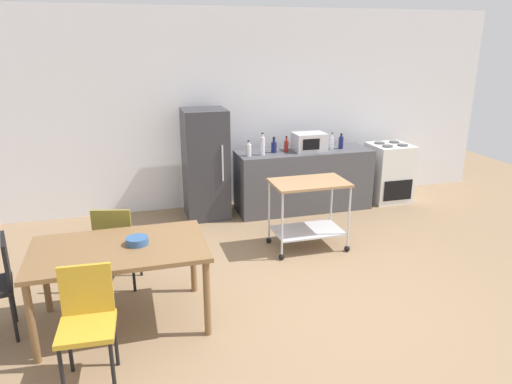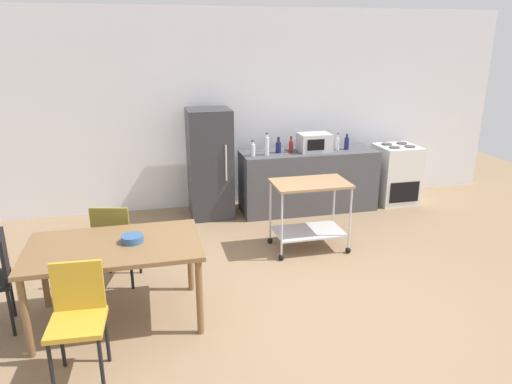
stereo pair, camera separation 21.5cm
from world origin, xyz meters
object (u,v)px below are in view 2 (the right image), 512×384
object	(u,v)px
bottle_hot_sauce	(278,147)
refrigerator	(210,164)
bottle_vinegar	(253,150)
microwave	(314,142)
chair_mustard	(78,314)
stove_oven	(396,174)
dining_table	(115,253)
bottle_soda	(267,146)
chair_olive	(115,238)
bottle_soy_sauce	(347,143)
bottle_sesame_oil	(337,143)
fruit_bowl	(132,239)
bottle_wine	(291,146)
kitchen_cart	(310,204)

from	to	relation	value
bottle_hot_sauce	refrigerator	bearing A→B (deg)	174.73
bottle_vinegar	microwave	xyz separation A→B (m)	(0.94, 0.08, 0.04)
chair_mustard	stove_oven	distance (m)	5.36
refrigerator	stove_oven	bearing A→B (deg)	-1.60
bottle_hot_sauce	dining_table	bearing A→B (deg)	-132.28
bottle_vinegar	microwave	distance (m)	0.95
bottle_soda	microwave	distance (m)	0.74
chair_olive	bottle_soda	distance (m)	2.65
dining_table	bottle_soy_sauce	world-z (taller)	bottle_soy_sauce
bottle_vinegar	bottle_hot_sauce	size ratio (longest dim) A/B	0.96
bottle_vinegar	bottle_hot_sauce	xyz separation A→B (m)	(0.40, 0.10, -0.00)
chair_olive	bottle_sesame_oil	size ratio (longest dim) A/B	3.63
stove_oven	bottle_hot_sauce	size ratio (longest dim) A/B	4.06
bottle_soy_sauce	fruit_bowl	distance (m)	3.89
fruit_bowl	stove_oven	bearing A→B (deg)	31.39
bottle_soda	bottle_soy_sauce	size ratio (longest dim) A/B	1.38
chair_olive	fruit_bowl	size ratio (longest dim) A/B	4.57
microwave	bottle_sesame_oil	bearing A→B (deg)	0.39
stove_oven	bottle_sesame_oil	distance (m)	1.15
bottle_wine	bottle_soy_sauce	size ratio (longest dim) A/B	1.01
stove_oven	kitchen_cart	world-z (taller)	stove_oven
microwave	bottle_sesame_oil	distance (m)	0.36
chair_olive	refrigerator	xyz separation A→B (m)	(1.25, 1.81, 0.26)
bottle_hot_sauce	stove_oven	bearing A→B (deg)	0.29
refrigerator	microwave	world-z (taller)	refrigerator
chair_olive	bottle_hot_sauce	size ratio (longest dim) A/B	3.93
microwave	bottle_soy_sauce	distance (m)	0.51
chair_olive	bottle_wine	world-z (taller)	bottle_wine
bottle_vinegar	microwave	bearing A→B (deg)	5.13
kitchen_cart	fruit_bowl	distance (m)	2.31
dining_table	kitchen_cart	distance (m)	2.45
chair_mustard	refrigerator	bearing A→B (deg)	68.89
dining_table	bottle_sesame_oil	world-z (taller)	bottle_sesame_oil
bottle_hot_sauce	bottle_soy_sauce	xyz separation A→B (m)	(1.04, -0.03, 0.01)
bottle_soda	bottle_hot_sauce	size ratio (longest dim) A/B	1.39
chair_olive	chair_mustard	bearing A→B (deg)	95.36
bottle_vinegar	bottle_soy_sauce	world-z (taller)	bottle_soy_sauce
chair_mustard	refrigerator	world-z (taller)	refrigerator
refrigerator	bottle_soy_sauce	size ratio (longest dim) A/B	6.78
dining_table	bottle_vinegar	size ratio (longest dim) A/B	6.88
chair_olive	bottle_sesame_oil	bearing A→B (deg)	-137.40
kitchen_cart	bottle_wine	xyz separation A→B (m)	(0.18, 1.34, 0.42)
chair_olive	fruit_bowl	bearing A→B (deg)	120.06
kitchen_cart	bottle_soy_sauce	bearing A→B (deg)	51.83
bottle_soda	bottle_vinegar	bearing A→B (deg)	-178.45
bottle_wine	microwave	distance (m)	0.35
dining_table	bottle_soda	world-z (taller)	bottle_soda
bottle_wine	bottle_sesame_oil	world-z (taller)	bottle_sesame_oil
bottle_soda	microwave	size ratio (longest dim) A/B	0.69
dining_table	fruit_bowl	size ratio (longest dim) A/B	7.70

